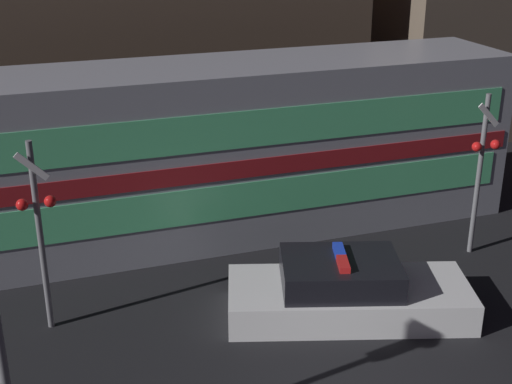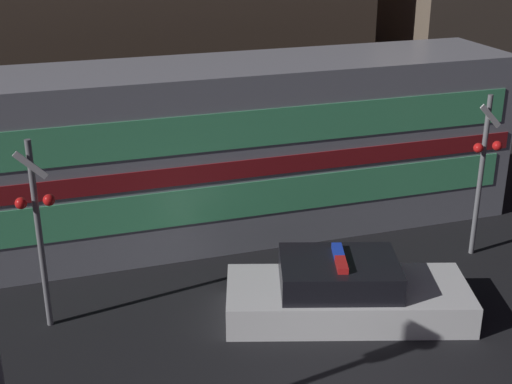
{
  "view_description": "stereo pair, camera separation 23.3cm",
  "coord_description": "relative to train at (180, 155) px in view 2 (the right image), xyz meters",
  "views": [
    {
      "loc": [
        -4.3,
        -7.62,
        7.61
      ],
      "look_at": [
        0.32,
        5.8,
        1.89
      ],
      "focal_mm": 50.0,
      "sensor_mm": 36.0,
      "label": 1
    },
    {
      "loc": [
        -4.08,
        -7.69,
        7.61
      ],
      "look_at": [
        0.32,
        5.8,
        1.89
      ],
      "focal_mm": 50.0,
      "sensor_mm": 36.0,
      "label": 2
    }
  ],
  "objects": [
    {
      "name": "crossing_signal_near",
      "position": [
        6.24,
        -3.12,
        0.07
      ],
      "size": [
        0.71,
        0.29,
        3.82
      ],
      "color": "slate",
      "rests_on": "ground_plane"
    },
    {
      "name": "building_left",
      "position": [
        1.28,
        7.08,
        1.19
      ],
      "size": [
        11.81,
        5.71,
        6.58
      ],
      "color": "brown",
      "rests_on": "ground_plane"
    },
    {
      "name": "crossing_signal_far",
      "position": [
        -3.37,
        -3.23,
        0.06
      ],
      "size": [
        0.71,
        0.29,
        3.79
      ],
      "color": "slate",
      "rests_on": "ground_plane"
    },
    {
      "name": "police_car",
      "position": [
        2.24,
        -4.65,
        -1.61
      ],
      "size": [
        5.12,
        3.21,
        1.33
      ],
      "rotation": [
        0.0,
        0.0,
        -0.3
      ],
      "color": "silver",
      "rests_on": "ground_plane"
    },
    {
      "name": "train",
      "position": [
        0.0,
        0.0,
        0.0
      ],
      "size": [
        16.58,
        2.86,
        4.21
      ],
      "color": "gray",
      "rests_on": "ground_plane"
    }
  ]
}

